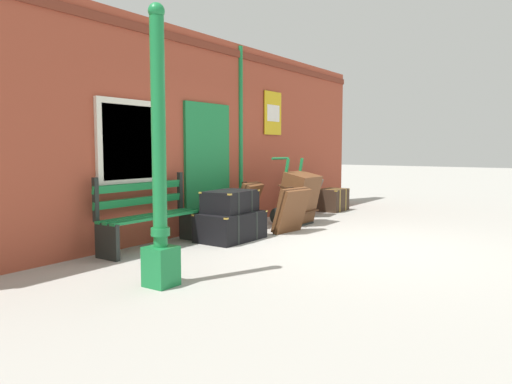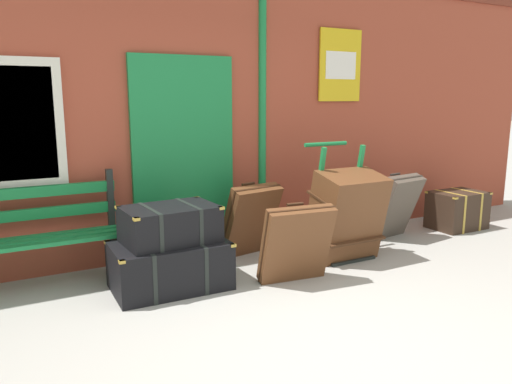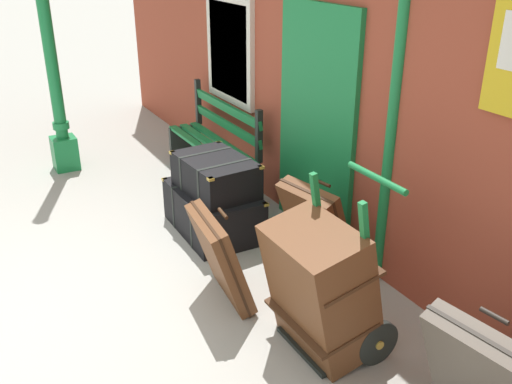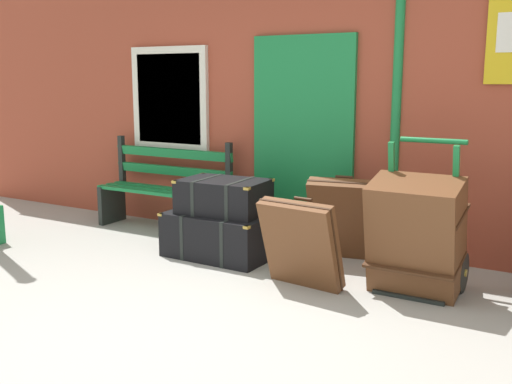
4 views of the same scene
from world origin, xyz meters
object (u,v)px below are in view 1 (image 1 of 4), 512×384
Objects in this scene: lamp_post at (160,183)px; steamer_trunk_base at (231,226)px; large_brown_trunk at (299,198)px; suitcase_tan at (291,210)px; steamer_trunk_middle at (230,201)px; porters_trolley at (290,209)px; platform_bench at (149,216)px; suitcase_umber at (246,205)px; corner_trunk at (333,200)px; suitcase_caramel at (309,197)px.

lamp_post reaches higher than steamer_trunk_base.
large_brown_trunk reaches higher than suitcase_tan.
steamer_trunk_middle is 0.70× the size of porters_trolley.
steamer_trunk_middle is 0.88× the size of large_brown_trunk.
platform_bench is 1.90× the size of steamer_trunk_middle.
steamer_trunk_middle is at bearing -157.16° from suitcase_umber.
steamer_trunk_base is (1.11, -0.55, -0.23)m from platform_bench.
steamer_trunk_base is 1.15m from suitcase_tan.
suitcase_umber is 1.06× the size of suitcase_tan.
corner_trunk is (5.05, -0.35, -0.20)m from platform_bench.
platform_bench is (1.21, 1.44, -0.59)m from lamp_post.
suitcase_tan reaches higher than steamer_trunk_middle.
large_brown_trunk is (0.00, -0.17, 0.20)m from porters_trolley.
platform_bench is 1.57× the size of steamer_trunk_base.
corner_trunk is at bearing 12.38° from suitcase_tan.
lamp_post is at bearing -170.13° from corner_trunk.
porters_trolley is at bearing 90.00° from large_brown_trunk.
lamp_post is at bearing -167.14° from porters_trolley.
suitcase_caramel is 0.99× the size of suitcase_umber.
suitcase_caramel is at bearing -4.59° from platform_bench.
porters_trolley reaches higher than suitcase_tan.
suitcase_caramel is 1.87m from suitcase_umber.
steamer_trunk_base is 2.91m from suitcase_caramel.
porters_trolley is at bearing -171.16° from suitcase_caramel.
large_brown_trunk is 1.38× the size of corner_trunk.
steamer_trunk_base is at bearing 157.79° from suitcase_tan.
porters_trolley is (4.20, 0.96, -0.76)m from lamp_post.
suitcase_caramel is at bearing 19.75° from suitcase_tan.
suitcase_tan is at bearing -22.21° from steamer_trunk_base.
steamer_trunk_middle is 1.13m from suitcase_umber.
suitcase_caramel is at bearing 178.48° from corner_trunk.
corner_trunk reaches higher than steamer_trunk_base.
large_brown_trunk reaches higher than suitcase_caramel.
lamp_post is 3.67m from suitcase_umber.
suitcase_caramel is at bearing 18.09° from large_brown_trunk.
platform_bench is at bearing 175.41° from suitcase_caramel.
lamp_post reaches higher than porters_trolley.
porters_trolley is (1.89, 0.07, 0.06)m from steamer_trunk_base.
suitcase_tan is (0.01, -0.89, -0.03)m from suitcase_umber.
suitcase_umber is at bearing 173.04° from suitcase_caramel.
steamer_trunk_base is at bearing -156.40° from suitcase_umber.
steamer_trunk_middle is (0.02, 0.03, 0.37)m from steamer_trunk_base.
lamp_post is at bearing -169.40° from large_brown_trunk.
steamer_trunk_middle is 1.12× the size of suitcase_tan.
suitcase_caramel is 1.96m from suitcase_tan.
lamp_post is 2.29× the size of porters_trolley.
lamp_post is 2.61m from steamer_trunk_base.
platform_bench is 4.02m from suitcase_caramel.
steamer_trunk_base is at bearing -177.80° from porters_trolley.
large_brown_trunk is at bearing 10.60° from lamp_post.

